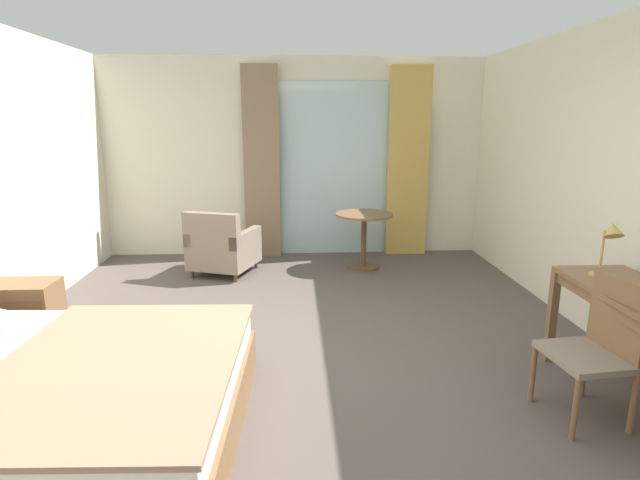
% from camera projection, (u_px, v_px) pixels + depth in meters
% --- Properties ---
extents(ground, '(5.79, 7.81, 0.10)m').
position_uv_depth(ground, '(299.00, 380.00, 3.80)').
color(ground, '#564C47').
extents(wall_back, '(5.39, 0.12, 2.68)m').
position_uv_depth(wall_back, '(295.00, 158.00, 7.02)').
color(wall_back, silver).
rests_on(wall_back, ground).
extents(balcony_glass_door, '(1.56, 0.02, 2.36)m').
position_uv_depth(balcony_glass_door, '(335.00, 170.00, 7.01)').
color(balcony_glass_door, silver).
rests_on(balcony_glass_door, ground).
extents(curtain_panel_left, '(0.49, 0.10, 2.56)m').
position_uv_depth(curtain_panel_left, '(262.00, 163.00, 6.83)').
color(curtain_panel_left, '#897056').
rests_on(curtain_panel_left, ground).
extents(curtain_panel_right, '(0.56, 0.10, 2.56)m').
position_uv_depth(curtain_panel_right, '(408.00, 163.00, 6.94)').
color(curtain_panel_right, tan).
rests_on(curtain_panel_right, ground).
extents(bed, '(2.16, 1.93, 1.12)m').
position_uv_depth(bed, '(50.00, 399.00, 2.94)').
color(bed, brown).
rests_on(bed, ground).
extents(nightstand, '(0.52, 0.38, 0.56)m').
position_uv_depth(nightstand, '(26.00, 315.00, 4.20)').
color(nightstand, brown).
rests_on(nightstand, ground).
extents(desk_chair, '(0.47, 0.52, 0.92)m').
position_uv_depth(desk_chair, '(598.00, 342.00, 3.15)').
color(desk_chair, gray).
rests_on(desk_chair, ground).
extents(desk_lamp, '(0.16, 0.27, 0.44)m').
position_uv_depth(desk_lamp, '(610.00, 238.00, 3.44)').
color(desk_lamp, tan).
rests_on(desk_lamp, writing_desk).
extents(armchair_by_window, '(0.89, 0.91, 0.81)m').
position_uv_depth(armchair_by_window, '(222.00, 248.00, 6.18)').
color(armchair_by_window, gray).
rests_on(armchair_by_window, ground).
extents(round_cafe_table, '(0.72, 0.72, 0.71)m').
position_uv_depth(round_cafe_table, '(364.00, 227.00, 6.40)').
color(round_cafe_table, brown).
rests_on(round_cafe_table, ground).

